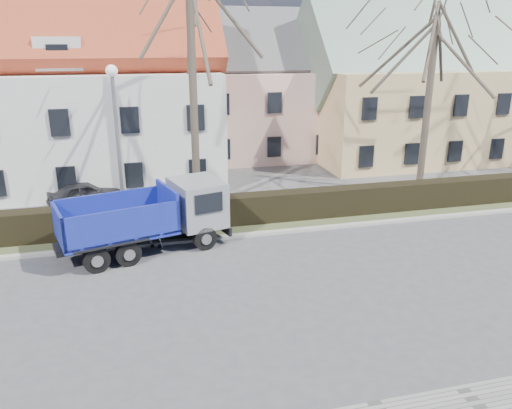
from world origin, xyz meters
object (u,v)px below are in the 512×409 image
object	(u,v)px
cart_frame	(151,241)
parked_car_a	(85,194)
dump_truck	(139,220)
streetlight	(118,149)

from	to	relation	value
cart_frame	parked_car_a	size ratio (longest dim) A/B	0.19
cart_frame	parked_car_a	distance (m)	6.85
dump_truck	cart_frame	size ratio (longest dim) A/B	9.87
dump_truck	cart_frame	distance (m)	1.13
dump_truck	parked_car_a	bearing A→B (deg)	95.81
dump_truck	cart_frame	bearing A→B (deg)	20.90
dump_truck	parked_car_a	world-z (taller)	dump_truck
dump_truck	cart_frame	xyz separation A→B (m)	(0.40, 0.29, -1.02)
dump_truck	parked_car_a	distance (m)	6.99
cart_frame	streetlight	bearing A→B (deg)	110.51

